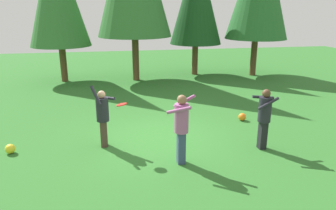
{
  "coord_description": "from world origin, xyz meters",
  "views": [
    {
      "loc": [
        -1.3,
        -8.75,
        3.74
      ],
      "look_at": [
        0.31,
        -0.16,
        1.05
      ],
      "focal_mm": 34.17,
      "sensor_mm": 36.0,
      "label": 1
    }
  ],
  "objects_px": {
    "person_catcher": "(181,123)",
    "ball_orange": "(242,117)",
    "frisbee": "(122,105)",
    "ball_yellow": "(10,149)",
    "person_thrower": "(103,114)",
    "person_bystander": "(264,114)"
  },
  "relations": [
    {
      "from": "person_catcher",
      "to": "ball_yellow",
      "type": "bearing_deg",
      "value": 14.34
    },
    {
      "from": "ball_yellow",
      "to": "person_catcher",
      "type": "bearing_deg",
      "value": -17.36
    },
    {
      "from": "frisbee",
      "to": "ball_orange",
      "type": "relative_size",
      "value": 1.43
    },
    {
      "from": "frisbee",
      "to": "person_catcher",
      "type": "bearing_deg",
      "value": -31.7
    },
    {
      "from": "person_thrower",
      "to": "person_catcher",
      "type": "bearing_deg",
      "value": 10.09
    },
    {
      "from": "person_catcher",
      "to": "frisbee",
      "type": "height_order",
      "value": "person_catcher"
    },
    {
      "from": "person_catcher",
      "to": "frisbee",
      "type": "distance_m",
      "value": 1.65
    },
    {
      "from": "ball_yellow",
      "to": "person_thrower",
      "type": "bearing_deg",
      "value": 0.5
    },
    {
      "from": "person_catcher",
      "to": "ball_orange",
      "type": "height_order",
      "value": "person_catcher"
    },
    {
      "from": "person_thrower",
      "to": "ball_orange",
      "type": "bearing_deg",
      "value": 61.68
    },
    {
      "from": "person_thrower",
      "to": "frisbee",
      "type": "bearing_deg",
      "value": 0.0
    },
    {
      "from": "person_bystander",
      "to": "ball_orange",
      "type": "xyz_separation_m",
      "value": [
        0.38,
        2.22,
        -0.87
      ]
    },
    {
      "from": "person_catcher",
      "to": "ball_orange",
      "type": "relative_size",
      "value": 6.83
    },
    {
      "from": "person_thrower",
      "to": "frisbee",
      "type": "relative_size",
      "value": 4.79
    },
    {
      "from": "person_thrower",
      "to": "person_bystander",
      "type": "distance_m",
      "value": 4.36
    },
    {
      "from": "frisbee",
      "to": "ball_yellow",
      "type": "height_order",
      "value": "frisbee"
    },
    {
      "from": "frisbee",
      "to": "ball_yellow",
      "type": "bearing_deg",
      "value": 170.33
    },
    {
      "from": "person_thrower",
      "to": "person_bystander",
      "type": "height_order",
      "value": "person_thrower"
    },
    {
      "from": "frisbee",
      "to": "ball_yellow",
      "type": "xyz_separation_m",
      "value": [
        -2.97,
        0.51,
        -1.22
      ]
    },
    {
      "from": "ball_yellow",
      "to": "frisbee",
      "type": "bearing_deg",
      "value": -9.67
    },
    {
      "from": "person_thrower",
      "to": "ball_orange",
      "type": "height_order",
      "value": "person_thrower"
    },
    {
      "from": "person_thrower",
      "to": "person_catcher",
      "type": "height_order",
      "value": "person_thrower"
    }
  ]
}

